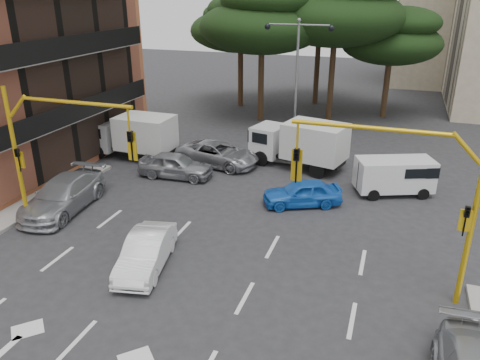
# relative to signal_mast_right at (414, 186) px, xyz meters

# --- Properties ---
(ground) EXTENTS (120.00, 120.00, 0.00)m
(ground) POSITION_rel_signal_mast_right_xyz_m (-6.80, -1.99, -3.88)
(ground) COLOR #28282B
(ground) RESTS_ON ground
(median_strip) EXTENTS (1.40, 6.00, 0.15)m
(median_strip) POSITION_rel_signal_mast_right_xyz_m (-6.80, 14.01, -3.81)
(median_strip) COLOR gray
(median_strip) RESTS_ON ground
(pine_left_near) EXTENTS (9.15, 9.15, 10.23)m
(pine_left_near) POSITION_rel_signal_mast_right_xyz_m (-10.75, 19.96, 3.72)
(pine_left_near) COLOR #382616
(pine_left_near) RESTS_ON ground
(pine_center) EXTENTS (9.98, 9.98, 11.16)m
(pine_center) POSITION_rel_signal_mast_right_xyz_m (-5.75, 21.96, 4.41)
(pine_center) COLOR #382616
(pine_center) RESTS_ON ground
(pine_left_far) EXTENTS (8.32, 8.32, 9.30)m
(pine_left_far) POSITION_rel_signal_mast_right_xyz_m (-13.75, 23.96, 3.03)
(pine_left_far) COLOR #382616
(pine_left_far) RESTS_ON ground
(pine_right) EXTENTS (7.49, 7.49, 8.37)m
(pine_right) POSITION_rel_signal_mast_right_xyz_m (-1.75, 23.96, 2.33)
(pine_right) COLOR #382616
(pine_right) RESTS_ON ground
(pine_back) EXTENTS (9.15, 9.15, 10.23)m
(pine_back) POSITION_rel_signal_mast_right_xyz_m (-7.75, 26.96, 3.72)
(pine_back) COLOR #382616
(pine_back) RESTS_ON ground
(signal_mast_right) EXTENTS (5.79, 0.37, 6.00)m
(signal_mast_right) POSITION_rel_signal_mast_right_xyz_m (0.00, 0.00, 0.00)
(signal_mast_right) COLOR gold
(signal_mast_right) RESTS_ON ground
(signal_mast_left) EXTENTS (5.79, 0.37, 6.00)m
(signal_mast_left) POSITION_rel_signal_mast_right_xyz_m (-13.61, 0.00, 0.00)
(signal_mast_left) COLOR gold
(signal_mast_left) RESTS_ON ground
(street_lamp_center) EXTENTS (4.16, 0.36, 7.77)m
(street_lamp_center) POSITION_rel_signal_mast_right_xyz_m (-6.80, 14.01, 1.54)
(street_lamp_center) COLOR slate
(street_lamp_center) RESTS_ON median_strip
(car_white_hatch) EXTENTS (2.11, 4.06, 1.27)m
(car_white_hatch) POSITION_rel_signal_mast_right_xyz_m (-8.79, -1.39, -3.25)
(car_white_hatch) COLOR white
(car_white_hatch) RESTS_ON ground
(car_blue_compact) EXTENTS (3.94, 2.88, 1.25)m
(car_blue_compact) POSITION_rel_signal_mast_right_xyz_m (-4.52, 5.71, -3.26)
(car_blue_compact) COLOR blue
(car_blue_compact) RESTS_ON ground
(car_silver_wagon) EXTENTS (2.56, 5.30, 1.49)m
(car_silver_wagon) POSITION_rel_signal_mast_right_xyz_m (-14.80, 1.68, -3.14)
(car_silver_wagon) COLOR #9B9EA2
(car_silver_wagon) RESTS_ON ground
(car_silver_cross_a) EXTENTS (5.15, 3.01, 1.35)m
(car_silver_cross_a) POSITION_rel_signal_mast_right_xyz_m (-10.26, 9.51, -3.21)
(car_silver_cross_a) COLOR #95969C
(car_silver_cross_a) RESTS_ON ground
(car_silver_cross_b) EXTENTS (4.10, 1.86, 1.36)m
(car_silver_cross_b) POSITION_rel_signal_mast_right_xyz_m (-11.72, 7.01, -3.20)
(car_silver_cross_b) COLOR gray
(car_silver_cross_b) RESTS_ON ground
(van_white) EXTENTS (4.03, 2.92, 1.84)m
(van_white) POSITION_rel_signal_mast_right_xyz_m (-0.51, 8.52, -2.97)
(van_white) COLOR silver
(van_white) RESTS_ON ground
(box_truck_a) EXTENTS (5.38, 2.33, 2.63)m
(box_truck_a) POSITION_rel_signal_mast_right_xyz_m (-15.60, 9.09, -2.57)
(box_truck_a) COLOR silver
(box_truck_a) RESTS_ON ground
(box_truck_b) EXTENTS (5.84, 3.53, 2.68)m
(box_truck_b) POSITION_rel_signal_mast_right_xyz_m (-5.80, 10.73, -2.54)
(box_truck_b) COLOR silver
(box_truck_b) RESTS_ON ground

